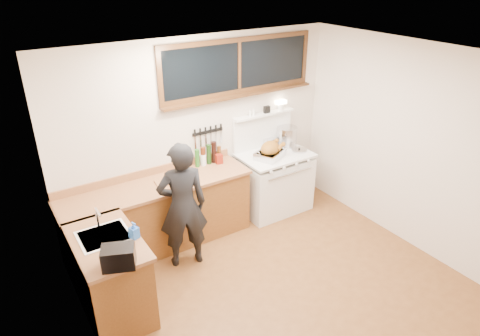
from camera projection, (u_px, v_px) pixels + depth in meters
ground_plane at (276, 285)px, 5.00m from camera, size 4.00×3.50×0.02m
room_shell at (282, 155)px, 4.27m from camera, size 4.10×3.60×2.65m
counter_back at (159, 215)px, 5.51m from camera, size 2.44×0.64×1.00m
counter_left at (110, 276)px, 4.44m from camera, size 0.64×1.09×0.90m
sink_unit at (105, 240)px, 4.34m from camera, size 0.50×0.45×0.37m
vintage_stove at (273, 180)px, 6.35m from camera, size 1.02×0.74×1.58m
back_window at (239, 73)px, 5.69m from camera, size 2.32×0.13×0.77m
left_doorway at (110, 311)px, 3.14m from camera, size 0.02×1.04×2.17m
knife_strip at (208, 133)px, 5.78m from camera, size 0.46×0.03×0.28m
man at (183, 206)px, 5.03m from camera, size 0.66×0.52×1.61m
soap_bottle at (134, 230)px, 4.25m from camera, size 0.11×0.11×0.18m
toaster at (119, 257)px, 3.85m from camera, size 0.35×0.30×0.20m
cutting_board at (173, 180)px, 5.31m from camera, size 0.44×0.35×0.14m
roast_turkey at (270, 151)px, 5.99m from camera, size 0.51×0.46×0.24m
stockpot at (287, 136)px, 6.38m from camera, size 0.40×0.40×0.29m
saucepan at (268, 143)px, 6.36m from camera, size 0.20×0.31×0.13m
pot_lid at (299, 150)px, 6.25m from camera, size 0.24×0.24×0.04m
coffee_tin at (219, 159)px, 5.83m from camera, size 0.10×0.08×0.14m
pitcher at (203, 160)px, 5.78m from camera, size 0.09×0.09×0.16m
bottle_cluster at (209, 155)px, 5.80m from camera, size 0.40×0.07×0.30m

